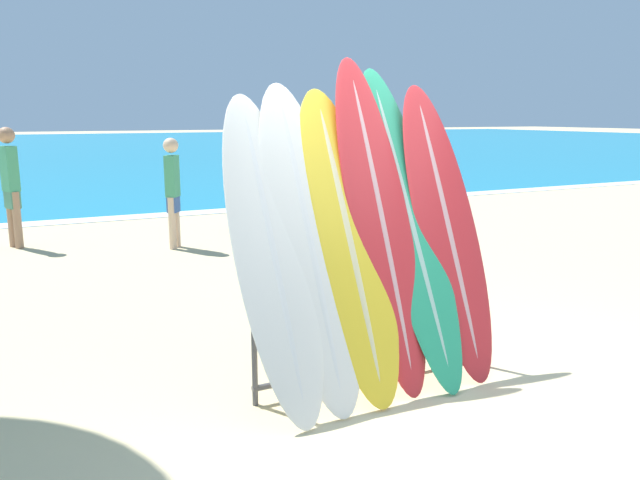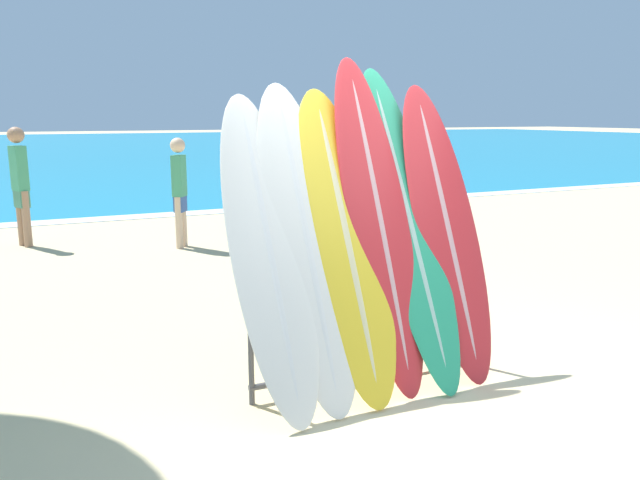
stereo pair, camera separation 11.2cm
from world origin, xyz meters
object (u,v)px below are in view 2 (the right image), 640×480
(surfboard_slot_1, at_px, (306,240))
(person_near_water, at_px, (244,178))
(surfboard_slot_3, at_px, (378,219))
(surfboard_slot_0, at_px, (268,250))
(surfboard_slot_2, at_px, (345,240))
(person_far_left, at_px, (180,188))
(surfboard_slot_5, at_px, (446,228))
(surfboard_rack, at_px, (366,319))
(surfboard_slot_4, at_px, (408,221))
(person_mid_beach, at_px, (20,182))

(surfboard_slot_1, distance_m, person_near_water, 6.43)
(surfboard_slot_3, height_order, person_near_water, surfboard_slot_3)
(surfboard_slot_0, relative_size, surfboard_slot_2, 0.98)
(surfboard_slot_2, height_order, person_near_water, surfboard_slot_2)
(surfboard_slot_1, height_order, person_far_left, surfboard_slot_1)
(surfboard_slot_2, relative_size, surfboard_slot_3, 0.90)
(surfboard_slot_0, relative_size, surfboard_slot_5, 0.96)
(surfboard_slot_5, bearing_deg, surfboard_slot_2, -179.48)
(surfboard_rack, distance_m, surfboard_slot_5, 0.96)
(surfboard_slot_3, xyz_separation_m, surfboard_slot_4, (0.28, 0.03, -0.03))
(surfboard_slot_4, xyz_separation_m, person_near_water, (0.70, 6.18, -0.26))
(surfboard_slot_1, relative_size, person_far_left, 1.35)
(surfboard_slot_1, bearing_deg, surfboard_slot_3, 2.02)
(surfboard_slot_0, bearing_deg, surfboard_slot_5, 0.38)
(surfboard_rack, height_order, person_mid_beach, person_mid_beach)
(surfboard_slot_4, bearing_deg, surfboard_slot_0, -176.79)
(surfboard_slot_5, distance_m, person_mid_beach, 7.10)
(surfboard_slot_3, bearing_deg, surfboard_slot_5, -2.84)
(surfboard_slot_3, xyz_separation_m, person_far_left, (-0.31, 5.30, -0.31))
(surfboard_slot_2, xyz_separation_m, person_mid_beach, (-2.16, 6.42, -0.11))
(surfboard_slot_2, height_order, surfboard_slot_4, surfboard_slot_4)
(surfboard_slot_1, distance_m, person_far_left, 5.33)
(surfboard_slot_2, bearing_deg, surfboard_slot_0, -179.83)
(surfboard_slot_4, distance_m, person_far_left, 5.31)
(surfboard_rack, distance_m, surfboard_slot_0, 0.93)
(surfboard_slot_3, bearing_deg, surfboard_slot_1, -177.98)
(person_mid_beach, relative_size, person_far_left, 1.09)
(surfboard_slot_0, distance_m, surfboard_slot_5, 1.46)
(surfboard_slot_3, relative_size, surfboard_slot_4, 1.03)
(surfboard_rack, height_order, surfboard_slot_4, surfboard_slot_4)
(surfboard_slot_2, relative_size, person_near_water, 1.30)
(surfboard_slot_2, xyz_separation_m, surfboard_slot_4, (0.57, 0.06, 0.09))
(surfboard_slot_4, distance_m, person_near_water, 6.23)
(person_mid_beach, bearing_deg, surfboard_slot_3, 176.65)
(surfboard_rack, height_order, surfboard_slot_2, surfboard_slot_2)
(surfboard_slot_0, bearing_deg, surfboard_slot_2, 0.17)
(surfboard_slot_2, height_order, surfboard_slot_3, surfboard_slot_3)
(surfboard_slot_5, bearing_deg, person_far_left, 99.58)
(surfboard_slot_2, distance_m, surfboard_slot_5, 0.88)
(person_mid_beach, bearing_deg, surfboard_slot_1, 171.89)
(surfboard_rack, bearing_deg, surfboard_slot_0, 175.42)
(surfboard_slot_0, relative_size, surfboard_slot_3, 0.88)
(surfboard_slot_1, relative_size, person_near_water, 1.32)
(surfboard_slot_4, height_order, person_far_left, surfboard_slot_4)
(surfboard_slot_2, distance_m, surfboard_slot_4, 0.58)
(surfboard_slot_0, xyz_separation_m, surfboard_slot_3, (0.87, 0.04, 0.14))
(surfboard_slot_0, bearing_deg, person_mid_beach, 103.78)
(surfboard_slot_1, xyz_separation_m, surfboard_slot_2, (0.30, -0.02, -0.02))
(surfboard_slot_3, distance_m, person_mid_beach, 6.84)
(surfboard_slot_1, height_order, surfboard_slot_5, surfboard_slot_5)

